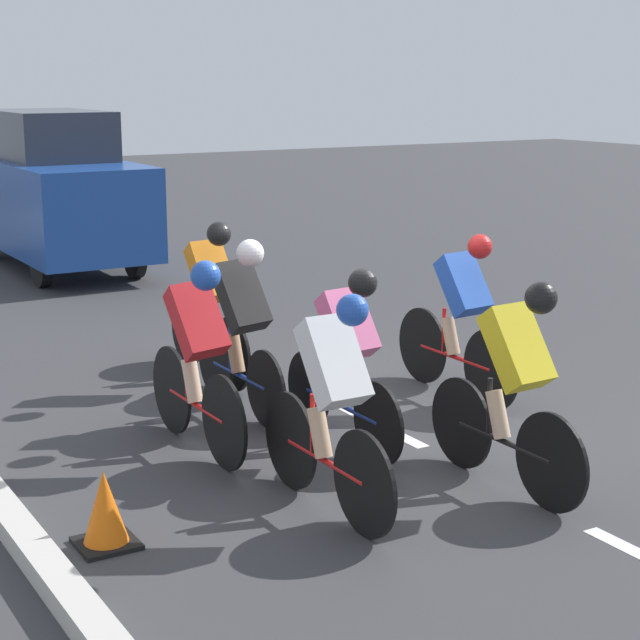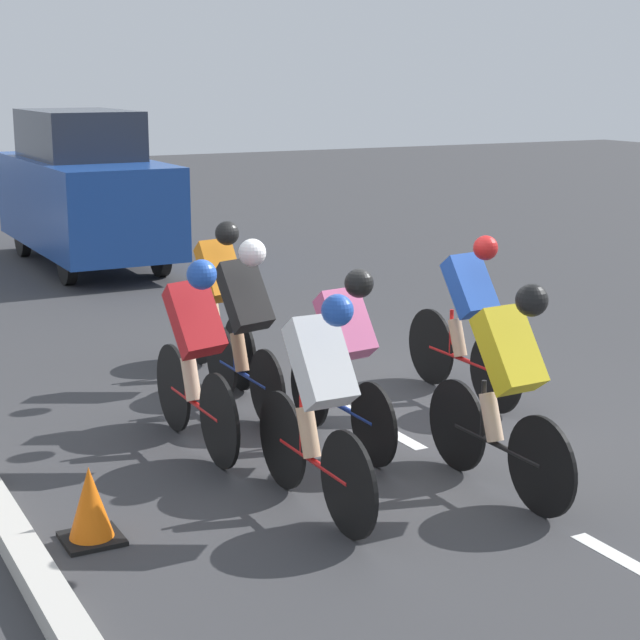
% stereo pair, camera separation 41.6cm
% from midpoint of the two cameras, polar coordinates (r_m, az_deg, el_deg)
% --- Properties ---
extents(ground_plane, '(60.00, 60.00, 0.00)m').
position_cam_midpoint_polar(ground_plane, '(9.13, 3.75, -5.26)').
color(ground_plane, '#38383A').
extents(lane_stripe_mid, '(0.12, 1.40, 0.01)m').
position_cam_midpoint_polar(lane_stripe_mid, '(8.99, 4.34, -5.55)').
color(lane_stripe_mid, white).
rests_on(lane_stripe_mid, ground).
extents(lane_stripe_far, '(0.12, 1.40, 0.01)m').
position_cam_midpoint_polar(lane_stripe_far, '(11.71, -3.99, -1.16)').
color(lane_stripe_far, white).
rests_on(lane_stripe_far, ground).
extents(cyclist_white, '(0.32, 1.65, 1.53)m').
position_cam_midpoint_polar(cyclist_white, '(6.94, 1.64, -4.30)').
color(cyclist_white, black).
rests_on(cyclist_white, ground).
extents(cyclist_red, '(0.36, 1.69, 1.54)m').
position_cam_midpoint_polar(cyclist_red, '(8.15, -5.21, -1.66)').
color(cyclist_red, black).
rests_on(cyclist_red, ground).
extents(cyclist_yellow, '(0.33, 1.64, 1.53)m').
position_cam_midpoint_polar(cyclist_yellow, '(7.41, 11.47, -3.38)').
color(cyclist_yellow, black).
rests_on(cyclist_yellow, ground).
extents(cyclist_pink, '(0.34, 1.68, 1.46)m').
position_cam_midpoint_polar(cyclist_pink, '(8.19, 2.76, -1.75)').
color(cyclist_pink, black).
rests_on(cyclist_pink, ground).
extents(cyclist_blue, '(0.34, 1.72, 1.52)m').
position_cam_midpoint_polar(cyclist_blue, '(9.55, 9.11, 0.28)').
color(cyclist_blue, black).
rests_on(cyclist_blue, ground).
extents(cyclist_orange, '(0.34, 1.73, 1.55)m').
position_cam_midpoint_polar(cyclist_orange, '(10.14, -4.21, 1.29)').
color(cyclist_orange, black).
rests_on(cyclist_orange, ground).
extents(cyclist_black, '(0.36, 1.63, 1.55)m').
position_cam_midpoint_polar(cyclist_black, '(9.03, -2.72, -0.02)').
color(cyclist_black, black).
rests_on(cyclist_black, ground).
extents(support_car, '(1.70, 4.40, 2.34)m').
position_cam_midpoint_polar(support_car, '(16.60, -11.76, 6.81)').
color(support_car, black).
rests_on(support_car, ground).
extents(traffic_cone, '(0.36, 0.36, 0.49)m').
position_cam_midpoint_polar(traffic_cone, '(6.84, -10.43, -9.72)').
color(traffic_cone, black).
rests_on(traffic_cone, ground).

